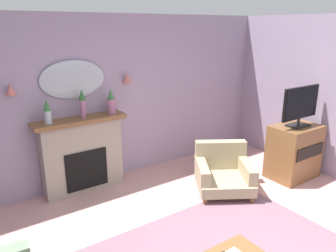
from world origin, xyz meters
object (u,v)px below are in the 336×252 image
at_px(mantel_vase_left, 47,111).
at_px(tv_cabinet, 294,152).
at_px(wall_mirror, 73,79).
at_px(armchair_by_coffee_table, 223,171).
at_px(fireplace, 83,155).
at_px(mantel_vase_centre, 111,103).
at_px(wall_sconce_right, 127,78).
at_px(mantel_vase_right, 82,103).
at_px(wall_sconce_left, 11,90).
at_px(tv_flatscreen, 301,105).

relative_size(mantel_vase_left, tv_cabinet, 0.38).
relative_size(wall_mirror, armchair_by_coffee_table, 0.86).
height_order(fireplace, wall_mirror, wall_mirror).
height_order(fireplace, mantel_vase_centre, mantel_vase_centre).
relative_size(fireplace, wall_sconce_right, 9.71).
relative_size(mantel_vase_left, armchair_by_coffee_table, 0.31).
xyz_separation_m(mantel_vase_right, armchair_by_coffee_table, (1.73, -1.19, -1.09)).
xyz_separation_m(mantel_vase_right, wall_sconce_left, (-0.90, 0.12, 0.27)).
xyz_separation_m(mantel_vase_left, mantel_vase_right, (0.50, -0.00, 0.05)).
xyz_separation_m(wall_mirror, wall_sconce_right, (0.85, -0.05, -0.05)).
distance_m(tv_cabinet, tv_flatscreen, 0.80).
xyz_separation_m(fireplace, wall_mirror, (0.00, 0.14, 1.14)).
xyz_separation_m(wall_sconce_right, armchair_by_coffee_table, (0.93, -1.31, -1.35)).
bearing_deg(armchair_by_coffee_table, mantel_vase_left, 151.96).
bearing_deg(fireplace, armchair_by_coffee_table, -34.35).
bearing_deg(mantel_vase_left, mantel_vase_centre, -0.00).
xyz_separation_m(mantel_vase_centre, armchair_by_coffee_table, (1.28, -1.19, -1.02)).
relative_size(mantel_vase_right, tv_flatscreen, 0.51).
height_order(mantel_vase_left, mantel_vase_right, mantel_vase_right).
xyz_separation_m(armchair_by_coffee_table, tv_cabinet, (1.28, -0.33, 0.15)).
bearing_deg(mantel_vase_right, wall_sconce_left, 172.41).
xyz_separation_m(mantel_vase_centre, tv_flatscreen, (2.56, -1.54, -0.08)).
bearing_deg(mantel_vase_left, tv_flatscreen, -23.72).
height_order(mantel_vase_right, tv_flatscreen, mantel_vase_right).
distance_m(wall_mirror, wall_sconce_left, 0.85).
bearing_deg(mantel_vase_right, wall_mirror, 106.39).
relative_size(mantel_vase_left, tv_flatscreen, 0.41).
relative_size(fireplace, armchair_by_coffee_table, 1.22).
height_order(mantel_vase_right, armchair_by_coffee_table, mantel_vase_right).
bearing_deg(wall_sconce_right, fireplace, -173.84).
distance_m(wall_sconce_left, wall_sconce_right, 1.70).
relative_size(mantel_vase_right, tv_cabinet, 0.48).
height_order(mantel_vase_centre, wall_sconce_left, wall_sconce_left).
relative_size(wall_sconce_right, tv_flatscreen, 0.17).
relative_size(fireplace, mantel_vase_right, 3.18).
relative_size(fireplace, mantel_vase_left, 3.96).
bearing_deg(wall_sconce_right, tv_flatscreen, -36.97).
height_order(wall_sconce_left, tv_flatscreen, wall_sconce_left).
bearing_deg(fireplace, wall_mirror, 90.00).
bearing_deg(tv_cabinet, mantel_vase_centre, 149.27).
xyz_separation_m(mantel_vase_left, tv_flatscreen, (3.51, -1.54, -0.09)).
bearing_deg(wall_sconce_left, wall_mirror, 3.37).
distance_m(wall_sconce_right, armchair_by_coffee_table, 2.10).
xyz_separation_m(mantel_vase_centre, wall_sconce_left, (-1.35, 0.12, 0.33)).
bearing_deg(armchair_by_coffee_table, tv_cabinet, -14.63).
height_order(mantel_vase_left, wall_sconce_right, wall_sconce_right).
relative_size(fireplace, tv_flatscreen, 1.62).
height_order(mantel_vase_left, wall_sconce_left, wall_sconce_left).
distance_m(mantel_vase_centre, wall_mirror, 0.65).
height_order(mantel_vase_left, tv_flatscreen, tv_flatscreen).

